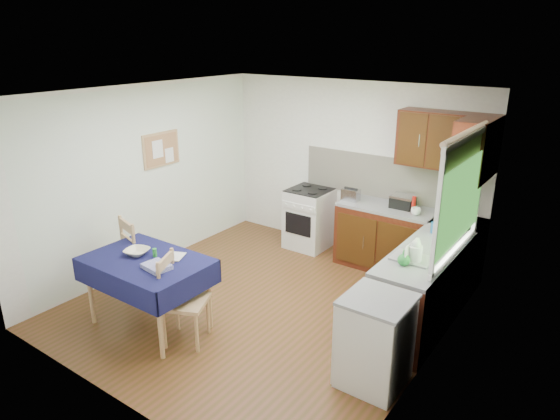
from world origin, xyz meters
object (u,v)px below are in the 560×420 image
Objects in this scene: dining_table at (147,268)px; chair_far at (141,255)px; dish_rack at (412,257)px; sandwich_press at (403,201)px; chair_near at (180,297)px; toaster at (351,195)px; kettle at (415,252)px.

chair_far is at bearing 141.34° from dining_table.
sandwich_press is at bearing 108.80° from dish_rack.
dish_rack reaches higher than chair_far.
chair_far reaches higher than chair_near.
dish_rack is (2.40, 1.46, 0.22)m from dining_table.
chair_near is at bearing -115.45° from toaster.
kettle reaches higher than sandwich_press.
toaster is 0.82× the size of sandwich_press.
dish_rack is (0.72, -1.49, -0.06)m from sandwich_press.
dish_rack is at bearing -76.70° from chair_near.
kettle reaches higher than toaster.
chair_far is at bearing -139.10° from toaster.
chair_far is at bearing -167.59° from dish_rack.
chair_near is 3.34× the size of sandwich_press.
kettle is at bearing -145.41° from chair_far.
chair_near is at bearing -87.58° from sandwich_press.
dish_rack is at bearing 26.72° from dining_table.
dining_table is 2.83m from kettle.
dining_table is 1.28× the size of chair_far.
dining_table is 0.74m from chair_far.
chair_far is at bearing 45.12° from chair_near.
toaster is at bearing 66.44° from dining_table.
dining_table is at bearing -125.10° from toaster.
chair_far is 1.06× the size of chair_near.
kettle is (1.93, 1.42, 0.49)m from chair_near.
sandwich_press is at bearing -46.08° from chair_near.
chair_far is (-0.60, 0.40, -0.15)m from dining_table.
toaster reaches higher than chair_far.
dish_rack is at bearing -40.14° from sandwich_press.
kettle is at bearing -78.24° from chair_near.
dining_table is at bearing 162.21° from chair_far.
kettle reaches higher than chair_far.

